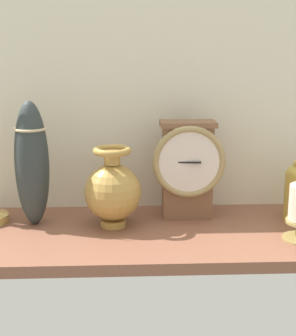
% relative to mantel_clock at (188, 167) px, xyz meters
% --- Properties ---
extents(ground_plane, '(1.00, 0.36, 0.02)m').
position_rel_mantel_clock_xyz_m(ground_plane, '(-0.09, -0.08, -0.13)').
color(ground_plane, brown).
extents(back_wall, '(1.20, 0.02, 0.65)m').
position_rel_mantel_clock_xyz_m(back_wall, '(-0.09, 0.10, 0.20)').
color(back_wall, silver).
rests_on(back_wall, ground_plane).
extents(mantel_clock, '(0.17, 0.08, 0.23)m').
position_rel_mantel_clock_xyz_m(mantel_clock, '(0.00, 0.00, 0.00)').
color(mantel_clock, brown).
rests_on(mantel_clock, ground_plane).
extents(brass_vase_bulbous, '(0.13, 0.13, 0.18)m').
position_rel_mantel_clock_xyz_m(brass_vase_bulbous, '(-0.17, -0.05, -0.04)').
color(brass_vase_bulbous, '#B68C43').
rests_on(brass_vase_bulbous, ground_plane).
extents(tall_ceramic_vase, '(0.08, 0.08, 0.28)m').
position_rel_mantel_clock_xyz_m(tall_ceramic_vase, '(-0.35, -0.03, 0.02)').
color(tall_ceramic_vase, '#2E3737').
rests_on(tall_ceramic_vase, ground_plane).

